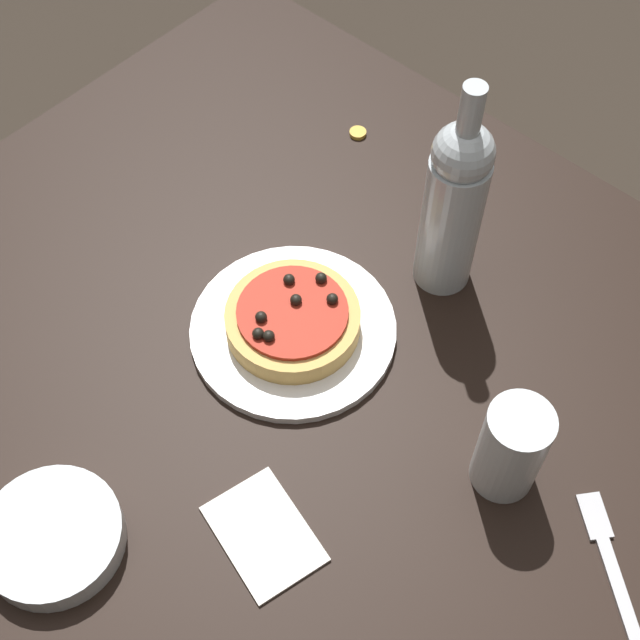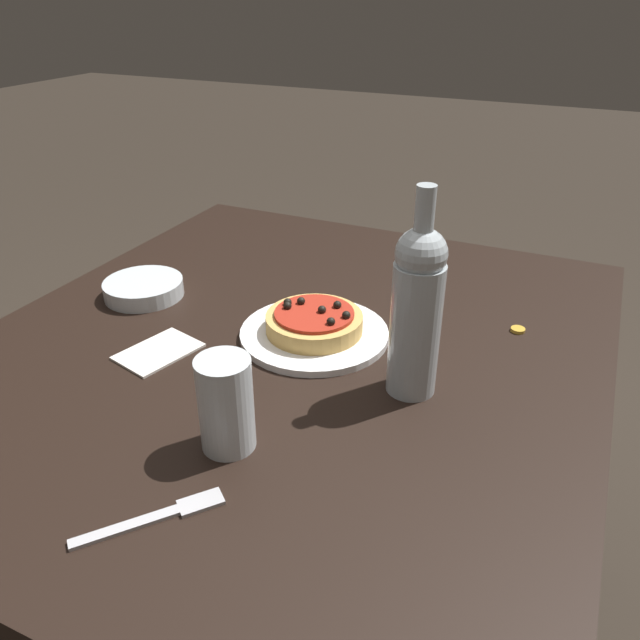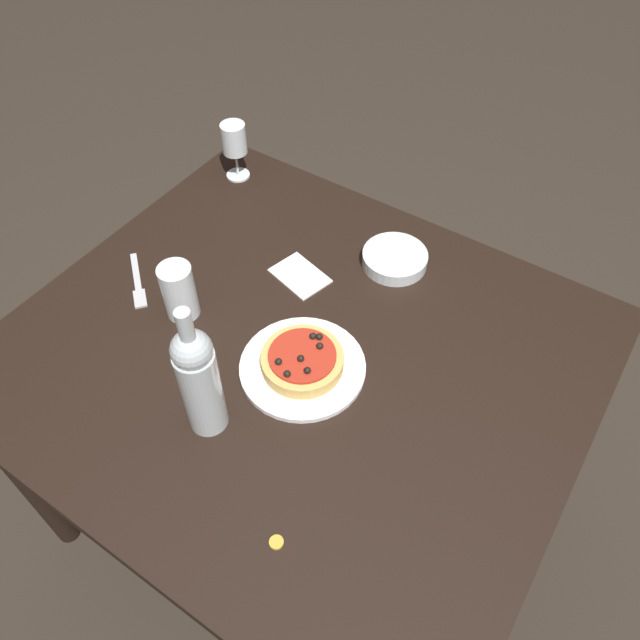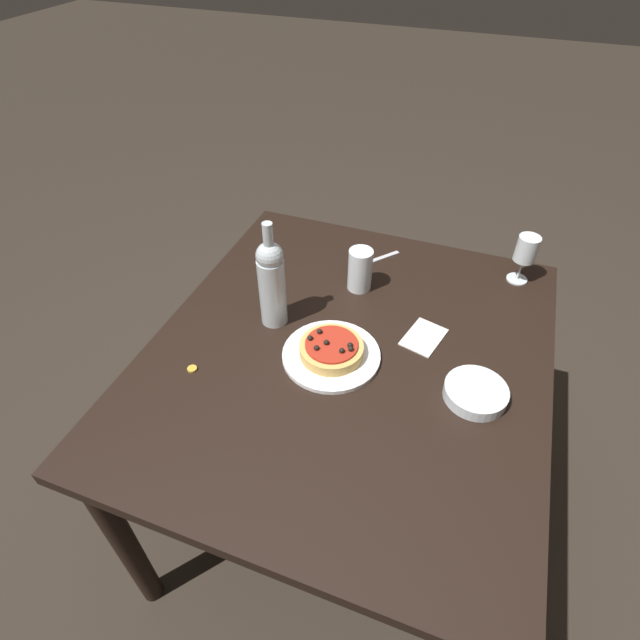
# 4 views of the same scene
# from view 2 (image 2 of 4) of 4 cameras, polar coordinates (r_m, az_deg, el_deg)

# --- Properties ---
(ground_plane) EXTENTS (14.00, 14.00, 0.00)m
(ground_plane) POSITION_cam_2_polar(r_m,az_deg,el_deg) (1.55, -2.27, -26.33)
(ground_plane) COLOR #2D261E
(dining_table) EXTENTS (1.13, 1.00, 0.74)m
(dining_table) POSITION_cam_2_polar(r_m,az_deg,el_deg) (1.08, -2.93, -6.33)
(dining_table) COLOR black
(dining_table) RESTS_ON ground_plane
(dinner_plate) EXTENTS (0.25, 0.25, 0.01)m
(dinner_plate) POSITION_cam_2_polar(r_m,az_deg,el_deg) (1.04, -0.52, -1.26)
(dinner_plate) COLOR white
(dinner_plate) RESTS_ON dining_table
(pizza) EXTENTS (0.16, 0.16, 0.05)m
(pizza) POSITION_cam_2_polar(r_m,az_deg,el_deg) (1.03, -0.53, -0.14)
(pizza) COLOR tan
(pizza) RESTS_ON dinner_plate
(wine_bottle) EXTENTS (0.07, 0.07, 0.31)m
(wine_bottle) POSITION_cam_2_polar(r_m,az_deg,el_deg) (0.86, 8.83, 1.06)
(wine_bottle) COLOR #B2BCC1
(wine_bottle) RESTS_ON dining_table
(water_cup) EXTENTS (0.07, 0.07, 0.13)m
(water_cup) POSITION_cam_2_polar(r_m,az_deg,el_deg) (0.79, -8.61, -7.62)
(water_cup) COLOR silver
(water_cup) RESTS_ON dining_table
(side_bowl) EXTENTS (0.15, 0.15, 0.03)m
(side_bowl) POSITION_cam_2_polar(r_m,az_deg,el_deg) (1.22, -15.82, 2.80)
(side_bowl) COLOR silver
(side_bowl) RESTS_ON dining_table
(fork) EXTENTS (0.14, 0.12, 0.00)m
(fork) POSITION_cam_2_polar(r_m,az_deg,el_deg) (0.75, -14.46, -16.96)
(fork) COLOR #B7B7BC
(fork) RESTS_ON dining_table
(paper_napkin) EXTENTS (0.14, 0.12, 0.00)m
(paper_napkin) POSITION_cam_2_polar(r_m,az_deg,el_deg) (1.04, -14.55, -2.81)
(paper_napkin) COLOR silver
(paper_napkin) RESTS_ON dining_table
(bottle_cap) EXTENTS (0.02, 0.02, 0.01)m
(bottle_cap) POSITION_cam_2_polar(r_m,az_deg,el_deg) (1.11, 17.64, -0.86)
(bottle_cap) COLOR gold
(bottle_cap) RESTS_ON dining_table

